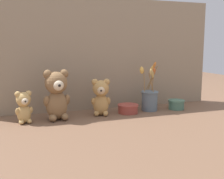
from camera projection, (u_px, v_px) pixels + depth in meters
name	position (u px, v px, depth m)	size (l,w,h in m)	color
ground_plane	(113.00, 115.00, 1.51)	(4.00, 4.00, 0.00)	brown
backdrop_wall	(103.00, 54.00, 1.61)	(1.37, 0.02, 0.63)	gray
teddy_bear_large	(57.00, 94.00, 1.39)	(0.14, 0.13, 0.25)	olive
teddy_bear_medium	(101.00, 96.00, 1.48)	(0.11, 0.10, 0.19)	tan
teddy_bear_small	(24.00, 106.00, 1.33)	(0.09, 0.08, 0.16)	tan
flower_vase	(150.00, 98.00, 1.59)	(0.13, 0.13, 0.28)	slate
decorative_tin_tall	(128.00, 109.00, 1.54)	(0.11, 0.11, 0.05)	#993D33
decorative_tin_short	(176.00, 104.00, 1.63)	(0.09, 0.09, 0.05)	#47705B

